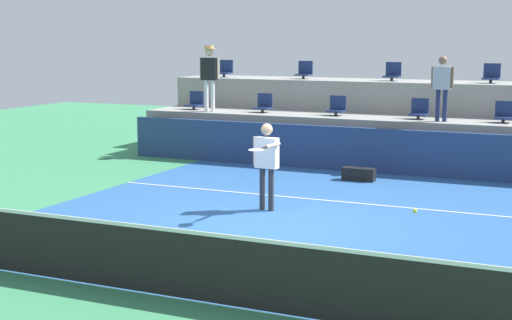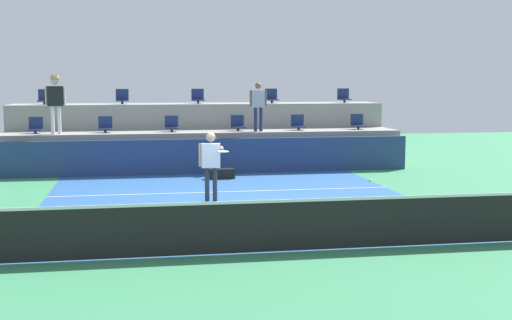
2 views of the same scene
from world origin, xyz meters
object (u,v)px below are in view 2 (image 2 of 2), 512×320
stadium_chair_upper_far_left (45,98)px  stadium_chair_upper_far_right (344,97)px  spectator_with_hat (55,98)px  stadium_chair_upper_center (198,97)px  stadium_chair_upper_right (272,97)px  stadium_chair_upper_left (122,98)px  stadium_chair_lower_right (298,124)px  stadium_chair_lower_far_right (358,123)px  spectator_in_grey (258,102)px  tennis_ball (370,181)px  stadium_chair_lower_mid_left (172,125)px  stadium_chair_lower_left (105,126)px  stadium_chair_lower_far_left (36,127)px  stadium_chair_lower_mid_right (238,124)px  equipment_bag (222,174)px  tennis_player (211,160)px

stadium_chair_upper_far_left → stadium_chair_upper_far_right: size_ratio=1.00×
spectator_with_hat → stadium_chair_upper_center: bearing=25.2°
spectator_with_hat → stadium_chair_upper_right: bearing=16.6°
stadium_chair_upper_left → stadium_chair_upper_center: 2.63m
stadium_chair_lower_right → stadium_chair_lower_far_right: bearing=0.0°
spectator_in_grey → stadium_chair_lower_right: bearing=14.9°
stadium_chair_upper_left → stadium_chair_upper_far_right: bearing=0.0°
tennis_ball → stadium_chair_upper_far_right: bearing=76.0°
stadium_chair_lower_mid_left → stadium_chair_lower_far_right: size_ratio=1.00×
stadium_chair_lower_left → stadium_chair_lower_far_right: same height
stadium_chair_lower_far_left → spectator_with_hat: (0.68, -0.38, 0.92)m
stadium_chair_upper_right → spectator_with_hat: (-7.31, -2.18, 0.07)m
stadium_chair_lower_far_left → stadium_chair_lower_far_right: 10.64m
stadium_chair_lower_mid_right → spectator_with_hat: spectator_with_hat is taller
stadium_chair_lower_mid_left → stadium_chair_lower_left: bearing=180.0°
spectator_with_hat → stadium_chair_lower_mid_left: bearing=6.1°
stadium_chair_lower_far_right → stadium_chair_upper_left: stadium_chair_upper_left is taller
stadium_chair_lower_left → equipment_bag: bearing=-34.8°
stadium_chair_lower_mid_left → stadium_chair_lower_mid_right: 2.19m
stadium_chair_upper_far_left → tennis_ball: bearing=-50.8°
stadium_chair_lower_far_right → spectator_with_hat: 10.02m
stadium_chair_upper_far_left → equipment_bag: 7.30m
equipment_bag → spectator_in_grey: bearing=54.1°
stadium_chair_lower_left → equipment_bag: 4.43m
stadium_chair_upper_far_right → spectator_in_grey: spectator_in_grey is taller
stadium_chair_lower_far_left → spectator_with_hat: bearing=-29.6°
stadium_chair_lower_far_right → stadium_chair_upper_far_right: (0.05, 1.80, 0.85)m
stadium_chair_lower_left → tennis_ball: 10.21m
stadium_chair_upper_center → spectator_in_grey: spectator_in_grey is taller
tennis_player → stadium_chair_lower_left: bearing=114.0°
stadium_chair_lower_right → stadium_chair_upper_far_right: bearing=39.9°
stadium_chair_lower_mid_left → spectator_in_grey: size_ratio=0.32×
stadium_chair_lower_far_right → tennis_ball: (-2.43, -8.19, -0.74)m
stadium_chair_lower_far_left → stadium_chair_upper_right: 8.23m
stadium_chair_lower_right → stadium_chair_lower_far_right: 2.10m
stadium_chair_lower_left → equipment_bag: size_ratio=0.68×
stadium_chair_upper_right → tennis_player: (-3.07, -7.97, -1.29)m
stadium_chair_lower_mid_left → stadium_chair_upper_left: 2.56m
stadium_chair_lower_right → tennis_ball: (-0.33, -8.19, -0.74)m
stadium_chair_lower_far_right → stadium_chair_upper_far_left: stadium_chair_upper_far_left is taller
stadium_chair_lower_far_left → stadium_chair_upper_center: bearing=18.7°
stadium_chair_upper_far_right → equipment_bag: size_ratio=0.68×
stadium_chair_lower_right → stadium_chair_lower_far_right: same height
stadium_chair_upper_far_left → stadium_chair_upper_right: same height
stadium_chair_lower_mid_right → stadium_chair_lower_right: 2.07m
stadium_chair_lower_left → stadium_chair_upper_far_left: stadium_chair_upper_far_left is taller
stadium_chair_upper_left → stadium_chair_lower_mid_right: bearing=-25.4°
stadium_chair_lower_far_right → stadium_chair_upper_center: (-5.33, 1.80, 0.85)m
spectator_in_grey → equipment_bag: (-1.47, -2.03, -2.05)m
stadium_chair_lower_left → equipment_bag: (3.47, -2.41, -1.31)m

